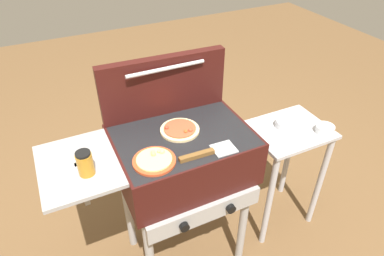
{
  "coord_description": "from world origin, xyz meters",
  "views": [
    {
      "loc": [
        -0.51,
        -1.16,
        1.86
      ],
      "look_at": [
        0.05,
        0.0,
        0.92
      ],
      "focal_mm": 31.89,
      "sensor_mm": 36.0,
      "label": 1
    }
  ],
  "objects_px": {
    "prep_table": "(284,156)",
    "topping_bowl_far": "(286,124)",
    "pizza_cheese": "(154,160)",
    "topping_bowl_near": "(325,130)",
    "spatula": "(208,153)",
    "grill": "(181,159)",
    "pizza_pepperoni": "(179,130)",
    "sauce_jar": "(85,163)"
  },
  "relations": [
    {
      "from": "pizza_cheese",
      "to": "topping_bowl_far",
      "type": "relative_size",
      "value": 1.59
    },
    {
      "from": "spatula",
      "to": "sauce_jar",
      "type": "bearing_deg",
      "value": 168.06
    },
    {
      "from": "spatula",
      "to": "topping_bowl_far",
      "type": "distance_m",
      "value": 0.66
    },
    {
      "from": "pizza_pepperoni",
      "to": "topping_bowl_near",
      "type": "bearing_deg",
      "value": -9.69
    },
    {
      "from": "prep_table",
      "to": "topping_bowl_far",
      "type": "height_order",
      "value": "topping_bowl_far"
    },
    {
      "from": "grill",
      "to": "spatula",
      "type": "bearing_deg",
      "value": -71.99
    },
    {
      "from": "pizza_pepperoni",
      "to": "pizza_cheese",
      "type": "height_order",
      "value": "pizza_cheese"
    },
    {
      "from": "spatula",
      "to": "topping_bowl_near",
      "type": "xyz_separation_m",
      "value": [
        0.77,
        0.07,
        -0.16
      ]
    },
    {
      "from": "topping_bowl_near",
      "to": "prep_table",
      "type": "bearing_deg",
      "value": 143.58
    },
    {
      "from": "pizza_cheese",
      "to": "topping_bowl_far",
      "type": "height_order",
      "value": "pizza_cheese"
    },
    {
      "from": "pizza_pepperoni",
      "to": "pizza_cheese",
      "type": "distance_m",
      "value": 0.24
    },
    {
      "from": "prep_table",
      "to": "topping_bowl_near",
      "type": "xyz_separation_m",
      "value": [
        0.15,
        -0.11,
        0.22
      ]
    },
    {
      "from": "pizza_pepperoni",
      "to": "sauce_jar",
      "type": "bearing_deg",
      "value": -167.42
    },
    {
      "from": "pizza_pepperoni",
      "to": "prep_table",
      "type": "distance_m",
      "value": 0.77
    },
    {
      "from": "topping_bowl_near",
      "to": "topping_bowl_far",
      "type": "bearing_deg",
      "value": 140.04
    },
    {
      "from": "pizza_pepperoni",
      "to": "prep_table",
      "type": "xyz_separation_m",
      "value": [
        0.66,
        -0.03,
        -0.39
      ]
    },
    {
      "from": "pizza_cheese",
      "to": "sauce_jar",
      "type": "relative_size",
      "value": 1.69
    },
    {
      "from": "grill",
      "to": "pizza_pepperoni",
      "type": "relative_size",
      "value": 5.19
    },
    {
      "from": "grill",
      "to": "pizza_pepperoni",
      "type": "xyz_separation_m",
      "value": [
        0.01,
        0.03,
        0.15
      ]
    },
    {
      "from": "pizza_cheese",
      "to": "spatula",
      "type": "bearing_deg",
      "value": -13.09
    },
    {
      "from": "sauce_jar",
      "to": "spatula",
      "type": "bearing_deg",
      "value": -11.94
    },
    {
      "from": "sauce_jar",
      "to": "prep_table",
      "type": "height_order",
      "value": "sauce_jar"
    },
    {
      "from": "pizza_cheese",
      "to": "topping_bowl_near",
      "type": "distance_m",
      "value": 1.01
    },
    {
      "from": "grill",
      "to": "prep_table",
      "type": "distance_m",
      "value": 0.71
    },
    {
      "from": "grill",
      "to": "pizza_cheese",
      "type": "xyz_separation_m",
      "value": [
        -0.17,
        -0.12,
        0.15
      ]
    },
    {
      "from": "pizza_pepperoni",
      "to": "sauce_jar",
      "type": "relative_size",
      "value": 1.71
    },
    {
      "from": "grill",
      "to": "topping_bowl_near",
      "type": "bearing_deg",
      "value": -7.39
    },
    {
      "from": "spatula",
      "to": "topping_bowl_near",
      "type": "height_order",
      "value": "spatula"
    },
    {
      "from": "pizza_pepperoni",
      "to": "sauce_jar",
      "type": "xyz_separation_m",
      "value": [
        -0.45,
        -0.1,
        0.04
      ]
    },
    {
      "from": "topping_bowl_far",
      "to": "sauce_jar",
      "type": "bearing_deg",
      "value": -175.0
    },
    {
      "from": "topping_bowl_near",
      "to": "pizza_pepperoni",
      "type": "bearing_deg",
      "value": 170.31
    },
    {
      "from": "pizza_cheese",
      "to": "spatula",
      "type": "relative_size",
      "value": 0.7
    },
    {
      "from": "grill",
      "to": "spatula",
      "type": "relative_size",
      "value": 3.67
    },
    {
      "from": "spatula",
      "to": "topping_bowl_near",
      "type": "relative_size",
      "value": 2.63
    },
    {
      "from": "pizza_cheese",
      "to": "grill",
      "type": "bearing_deg",
      "value": 35.2
    },
    {
      "from": "pizza_pepperoni",
      "to": "topping_bowl_far",
      "type": "distance_m",
      "value": 0.67
    },
    {
      "from": "prep_table",
      "to": "grill",
      "type": "bearing_deg",
      "value": -179.63
    },
    {
      "from": "sauce_jar",
      "to": "topping_bowl_far",
      "type": "height_order",
      "value": "sauce_jar"
    },
    {
      "from": "pizza_cheese",
      "to": "spatula",
      "type": "height_order",
      "value": "pizza_cheese"
    },
    {
      "from": "sauce_jar",
      "to": "topping_bowl_far",
      "type": "bearing_deg",
      "value": 5.0
    },
    {
      "from": "sauce_jar",
      "to": "prep_table",
      "type": "bearing_deg",
      "value": 3.73
    },
    {
      "from": "spatula",
      "to": "grill",
      "type": "bearing_deg",
      "value": 108.01
    }
  ]
}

